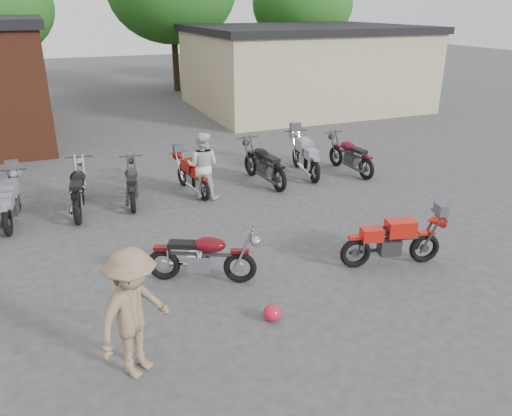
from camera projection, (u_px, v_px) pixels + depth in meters
name	position (u px, v px, depth m)	size (l,w,h in m)	color
ground	(266.00, 289.00, 8.82)	(90.00, 90.00, 0.00)	#3A3A3D
stucco_building	(303.00, 70.00, 24.00)	(10.00, 8.00, 3.50)	tan
tree_2	(173.00, 10.00, 27.38)	(7.04, 7.04, 8.80)	#155015
tree_3	(302.00, 20.00, 30.45)	(6.08, 6.08, 7.60)	#155015
vintage_motorcycle	(203.00, 254.00, 8.88)	(1.92, 0.63, 1.11)	#590B11
sportbike	(393.00, 239.00, 9.46)	(1.91, 0.63, 1.11)	red
helmet	(272.00, 313.00, 7.92)	(0.28, 0.28, 0.26)	red
person_light	(203.00, 166.00, 12.69)	(0.84, 0.66, 1.73)	silver
person_tan	(134.00, 313.00, 6.52)	(1.20, 0.69, 1.86)	#896D55
row_bike_1	(10.00, 199.00, 11.32)	(1.95, 0.64, 1.13)	gray
row_bike_2	(78.00, 187.00, 11.93)	(2.14, 0.71, 1.24)	black
row_bike_3	(132.00, 182.00, 12.51)	(1.89, 0.62, 1.10)	black
row_bike_4	(192.00, 174.00, 13.17)	(1.80, 0.59, 1.05)	#A2120D
row_bike_5	(264.00, 162.00, 13.86)	(2.13, 0.70, 1.24)	black
row_bike_6	(305.00, 154.00, 14.57)	(2.12, 0.70, 1.23)	#8E939B
row_bike_7	(350.00, 153.00, 14.77)	(2.01, 0.66, 1.17)	#550A1F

